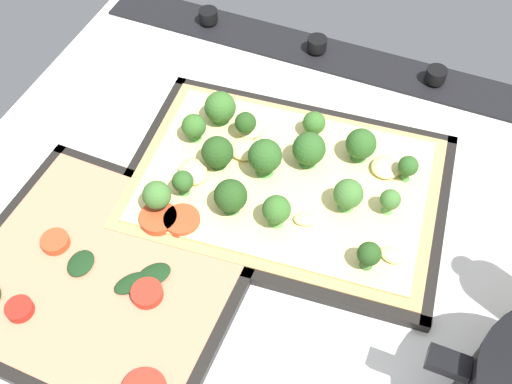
# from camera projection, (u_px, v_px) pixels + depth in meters

# --- Properties ---
(ground_plane) EXTENTS (0.85, 0.66, 0.03)m
(ground_plane) POSITION_uv_depth(u_px,v_px,m) (302.00, 237.00, 0.69)
(ground_plane) COLOR silver
(stove_control_panel) EXTENTS (0.82, 0.07, 0.03)m
(stove_control_panel) POSITION_uv_depth(u_px,v_px,m) (374.00, 65.00, 0.84)
(stove_control_panel) COLOR black
(stove_control_panel) RESTS_ON ground_plane
(baking_tray_front) EXTENTS (0.40, 0.30, 0.01)m
(baking_tray_front) POSITION_uv_depth(u_px,v_px,m) (285.00, 188.00, 0.71)
(baking_tray_front) COLOR black
(baking_tray_front) RESTS_ON ground_plane
(broccoli_pizza) EXTENTS (0.37, 0.27, 0.06)m
(broccoli_pizza) POSITION_uv_depth(u_px,v_px,m) (279.00, 175.00, 0.70)
(broccoli_pizza) COLOR tan
(broccoli_pizza) RESTS_ON baking_tray_front
(baking_tray_back) EXTENTS (0.30, 0.27, 0.01)m
(baking_tray_back) POSITION_uv_depth(u_px,v_px,m) (105.00, 277.00, 0.64)
(baking_tray_back) COLOR black
(baking_tray_back) RESTS_ON ground_plane
(veggie_pizza_back) EXTENTS (0.27, 0.25, 0.02)m
(veggie_pizza_back) POSITION_uv_depth(u_px,v_px,m) (107.00, 274.00, 0.63)
(veggie_pizza_back) COLOR tan
(veggie_pizza_back) RESTS_ON baking_tray_back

